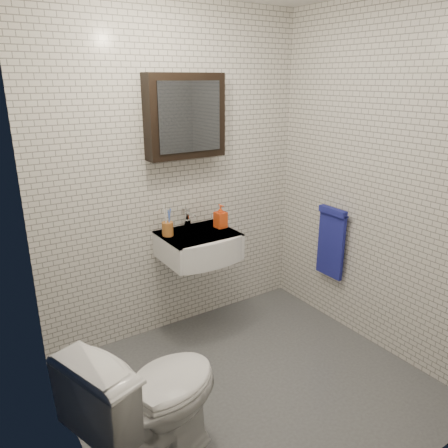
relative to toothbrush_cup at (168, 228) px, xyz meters
name	(u,v)px	position (x,y,z in m)	size (l,w,h in m)	color
ground	(252,385)	(0.16, -0.85, -0.90)	(2.20, 2.00, 0.01)	#494C50
room_shell	(257,171)	(0.16, -0.85, 0.56)	(2.22, 2.02, 2.51)	silver
washbasin	(201,246)	(0.21, -0.11, -0.15)	(0.55, 0.50, 0.20)	white
faucet	(188,219)	(0.21, 0.08, 0.01)	(0.06, 0.20, 0.15)	silver
mirror_cabinet	(185,116)	(0.21, 0.08, 0.79)	(0.60, 0.15, 0.60)	black
towel_rail	(331,240)	(1.21, -0.50, -0.18)	(0.09, 0.30, 0.58)	silver
toothbrush_cup	(168,228)	(0.00, 0.00, 0.00)	(0.09, 0.09, 0.23)	#A66229
soap_bottle	(221,216)	(0.43, -0.06, 0.03)	(0.08, 0.08, 0.18)	orange
toilet	(152,401)	(-0.64, -1.06, -0.50)	(0.46, 0.80, 0.82)	white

